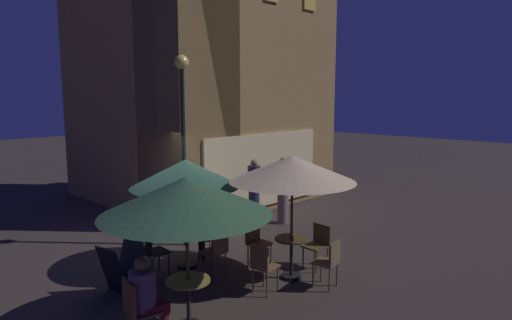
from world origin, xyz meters
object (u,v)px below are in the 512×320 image
cafe_chair_4 (256,239)px  menu_sandwich_board (121,267)px  cafe_chair_6 (330,259)px  cafe_chair_2 (214,229)px  patio_umbrella_0 (185,174)px  cafe_chair_0 (150,247)px  cafe_table_1 (291,251)px  cafe_chair_5 (263,264)px  patron_seated_1 (146,294)px  patio_umbrella_2 (186,196)px  patron_standing_2 (283,190)px  patron_standing_3 (254,192)px  cafe_table_0 (187,241)px  cafe_chair_3 (318,242)px  cafe_chair_1 (217,247)px  cafe_chair_7 (136,307)px  cafe_table_2 (188,295)px  patron_seated_0 (209,224)px  street_lamp_near_corner (183,117)px  patio_umbrella_1 (292,169)px

cafe_chair_4 → menu_sandwich_board: bearing=-112.0°
menu_sandwich_board → cafe_chair_6: size_ratio=0.99×
cafe_chair_2 → patio_umbrella_0: bearing=0.0°
patio_umbrella_0 → cafe_chair_6: patio_umbrella_0 is taller
cafe_chair_4 → cafe_chair_0: bearing=-122.2°
cafe_table_1 → menu_sandwich_board: bearing=145.1°
cafe_chair_5 → patron_seated_1: bearing=172.2°
menu_sandwich_board → patron_seated_1: 1.81m
patio_umbrella_2 → cafe_chair_2: (2.25, 2.05, -1.42)m
patron_standing_2 → patron_standing_3: patron_standing_2 is taller
patron_seated_1 → patron_standing_3: size_ratio=0.70×
menu_sandwich_board → cafe_table_0: size_ratio=1.16×
cafe_chair_3 → patron_standing_3: patron_standing_3 is taller
patron_standing_2 → cafe_chair_1: bearing=54.7°
cafe_chair_0 → cafe_chair_4: size_ratio=1.07×
patio_umbrella_0 → cafe_chair_1: bearing=-82.9°
patron_standing_2 → cafe_table_0: bearing=42.6°
cafe_chair_1 → cafe_chair_5: bearing=176.0°
cafe_chair_5 → cafe_chair_7: size_ratio=0.94×
cafe_table_0 → cafe_table_2: cafe_table_2 is taller
cafe_table_0 → cafe_chair_4: cafe_chair_4 is taller
patron_seated_0 → patron_standing_3: 2.55m
cafe_chair_5 → patron_standing_2: (3.50, 2.53, 0.35)m
menu_sandwich_board → patio_umbrella_2: 2.37m
cafe_chair_5 → patron_seated_0: size_ratio=0.70×
cafe_chair_2 → patron_seated_1: (-2.87, -1.94, 0.14)m
cafe_table_0 → cafe_chair_6: bearing=-66.4°
patio_umbrella_2 → cafe_chair_3: (3.21, 0.01, -1.45)m
cafe_chair_7 → cafe_table_1: bearing=8.8°
cafe_chair_7 → cafe_chair_2: bearing=42.5°
cafe_table_2 → cafe_chair_6: size_ratio=0.86×
menu_sandwich_board → cafe_chair_2: cafe_chair_2 is taller
patron_standing_3 → cafe_table_2: bearing=151.8°
street_lamp_near_corner → patio_umbrella_1: size_ratio=1.84×
menu_sandwich_board → patron_standing_3: bearing=7.4°
cafe_table_1 → cafe_chair_5: 0.86m
patio_umbrella_1 → patron_standing_2: size_ratio=1.31×
cafe_chair_7 → patron_seated_1: 0.20m
cafe_chair_0 → street_lamp_near_corner: bearing=36.5°
menu_sandwich_board → cafe_table_2: 1.81m
cafe_table_0 → cafe_chair_6: (1.14, -2.61, -0.00)m
cafe_table_1 → patio_umbrella_1: 1.55m
cafe_chair_1 → cafe_chair_3: (1.69, -1.10, -0.04)m
cafe_chair_2 → patron_standing_3: bearing=-166.8°
street_lamp_near_corner → patron_seated_1: 4.60m
cafe_chair_4 → cafe_chair_5: (-0.82, -0.94, -0.03)m
cafe_chair_4 → patron_seated_1: (-3.03, -0.82, 0.13)m
patio_umbrella_2 → cafe_chair_2: size_ratio=2.58×
cafe_chair_6 → patron_seated_0: 2.77m
cafe_table_0 → cafe_chair_3: size_ratio=0.85×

